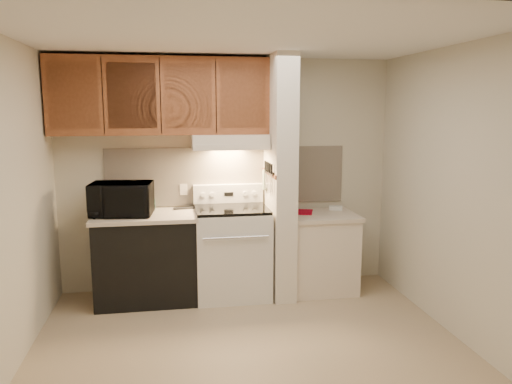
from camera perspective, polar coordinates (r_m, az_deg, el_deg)
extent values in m
plane|color=tan|center=(4.39, -0.82, -17.01)|extent=(3.60, 3.60, 0.00)
plane|color=white|center=(3.97, -0.91, 17.30)|extent=(3.60, 3.60, 0.00)
cube|color=beige|center=(5.47, -3.28, 2.01)|extent=(3.60, 2.50, 0.02)
cube|color=beige|center=(4.13, -26.39, -1.43)|extent=(0.02, 3.00, 2.50)
cube|color=beige|center=(4.62, 21.76, -0.04)|extent=(0.02, 3.00, 2.50)
cube|color=beige|center=(5.46, -3.27, 1.84)|extent=(2.60, 0.02, 0.63)
cube|color=silver|center=(5.29, -2.78, -6.99)|extent=(0.76, 0.65, 0.92)
cube|color=black|center=(4.98, -2.33, -7.57)|extent=(0.50, 0.01, 0.30)
cylinder|color=silver|center=(4.88, -2.29, -5.23)|extent=(0.65, 0.02, 0.02)
cube|color=black|center=(5.18, -2.82, -1.94)|extent=(0.74, 0.64, 0.03)
cube|color=silver|center=(5.44, -3.19, -0.16)|extent=(0.76, 0.08, 0.20)
cube|color=black|center=(5.40, -3.14, -0.24)|extent=(0.10, 0.01, 0.04)
cylinder|color=silver|center=(5.37, -6.10, -0.33)|extent=(0.05, 0.02, 0.05)
cylinder|color=silver|center=(5.38, -5.04, -0.30)|extent=(0.05, 0.02, 0.05)
cylinder|color=silver|center=(5.42, -1.24, -0.19)|extent=(0.05, 0.02, 0.05)
cylinder|color=silver|center=(5.43, -0.20, -0.16)|extent=(0.05, 0.02, 0.05)
cube|color=black|center=(5.28, -12.39, -7.52)|extent=(1.00, 0.63, 0.87)
cube|color=beige|center=(5.17, -12.57, -2.69)|extent=(1.04, 0.67, 0.04)
cube|color=black|center=(5.35, -8.20, -1.84)|extent=(0.23, 0.11, 0.02)
cylinder|color=#2F6C62|center=(5.37, -11.95, -1.43)|extent=(0.12, 0.12, 0.11)
cube|color=beige|center=(5.43, -8.27, 0.28)|extent=(0.08, 0.01, 0.12)
imported|color=black|center=(5.13, -15.10, -0.78)|extent=(0.63, 0.46, 0.33)
cube|color=beige|center=(5.21, 2.74, 1.64)|extent=(0.22, 0.70, 2.50)
cube|color=brown|center=(5.18, 1.49, 2.16)|extent=(0.01, 0.70, 0.04)
cube|color=black|center=(5.12, 1.54, 2.31)|extent=(0.02, 0.42, 0.04)
cube|color=silver|center=(4.97, 1.78, 0.91)|extent=(0.01, 0.03, 0.16)
cylinder|color=black|center=(4.95, 1.79, 2.63)|extent=(0.02, 0.02, 0.10)
cube|color=silver|center=(5.06, 1.58, 0.95)|extent=(0.01, 0.04, 0.18)
cylinder|color=black|center=(5.04, 1.57, 2.76)|extent=(0.02, 0.02, 0.10)
cube|color=silver|center=(5.13, 1.41, 0.97)|extent=(0.01, 0.04, 0.20)
cylinder|color=black|center=(5.12, 1.39, 2.87)|extent=(0.02, 0.02, 0.10)
cube|color=silver|center=(5.21, 1.24, 1.31)|extent=(0.01, 0.04, 0.16)
cylinder|color=black|center=(5.19, 1.24, 2.96)|extent=(0.02, 0.02, 0.10)
cube|color=silver|center=(5.30, 1.06, 1.34)|extent=(0.01, 0.04, 0.18)
cylinder|color=black|center=(5.27, 1.07, 3.06)|extent=(0.02, 0.02, 0.10)
cube|color=gray|center=(5.35, 0.97, 1.42)|extent=(0.03, 0.09, 0.21)
cube|color=beige|center=(5.50, 7.39, -7.02)|extent=(0.70, 0.60, 0.81)
cube|color=beige|center=(5.40, 7.49, -2.69)|extent=(0.74, 0.64, 0.04)
cube|color=#9B0418|center=(5.44, 5.37, -2.29)|extent=(0.28, 0.33, 0.01)
cube|color=white|center=(5.62, 9.10, -1.82)|extent=(0.17, 0.14, 0.04)
cube|color=beige|center=(5.21, -3.05, 5.79)|extent=(0.78, 0.44, 0.15)
cube|color=beige|center=(5.01, -2.76, 5.12)|extent=(0.78, 0.04, 0.06)
cube|color=brown|center=(5.21, -10.84, 10.69)|extent=(2.18, 0.33, 0.77)
cube|color=brown|center=(5.13, -20.18, 10.31)|extent=(0.46, 0.01, 0.63)
cube|color=black|center=(5.09, -17.12, 10.48)|extent=(0.01, 0.01, 0.73)
cube|color=brown|center=(5.06, -14.01, 10.62)|extent=(0.46, 0.01, 0.63)
cube|color=black|center=(5.05, -10.87, 10.74)|extent=(0.01, 0.01, 0.73)
cube|color=brown|center=(5.06, -7.73, 10.82)|extent=(0.46, 0.01, 0.63)
cube|color=black|center=(5.07, -4.59, 10.87)|extent=(0.01, 0.01, 0.73)
cube|color=brown|center=(5.10, -1.49, 10.89)|extent=(0.46, 0.01, 0.63)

